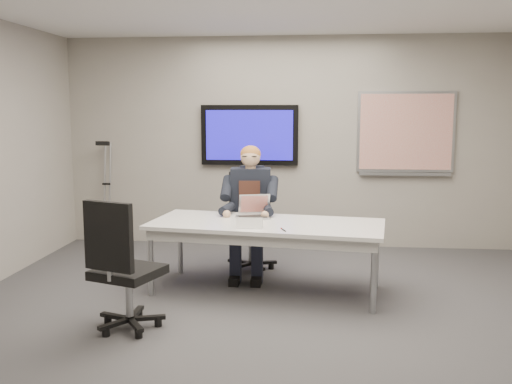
# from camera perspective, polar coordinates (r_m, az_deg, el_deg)

# --- Properties ---
(floor) EXTENTS (6.00, 6.00, 0.02)m
(floor) POSITION_cam_1_polar(r_m,az_deg,el_deg) (5.02, 1.36, -13.28)
(floor) COLOR #3D3D40
(floor) RESTS_ON ground
(wall_back) EXTENTS (6.00, 0.02, 2.80)m
(wall_back) POSITION_cam_1_polar(r_m,az_deg,el_deg) (7.67, 3.12, 4.96)
(wall_back) COLOR gray
(wall_back) RESTS_ON ground
(wall_front) EXTENTS (6.00, 0.02, 2.80)m
(wall_front) POSITION_cam_1_polar(r_m,az_deg,el_deg) (1.75, -6.10, -6.50)
(wall_front) COLOR gray
(wall_front) RESTS_ON ground
(conference_table) EXTENTS (2.43, 1.27, 0.72)m
(conference_table) POSITION_cam_1_polar(r_m,az_deg,el_deg) (5.76, 1.04, -3.85)
(conference_table) COLOR white
(conference_table) RESTS_ON ground
(tv_display) EXTENTS (1.30, 0.09, 0.80)m
(tv_display) POSITION_cam_1_polar(r_m,az_deg,el_deg) (7.66, -0.65, 5.71)
(tv_display) COLOR black
(tv_display) RESTS_ON wall_back
(whiteboard) EXTENTS (1.25, 0.08, 1.10)m
(whiteboard) POSITION_cam_1_polar(r_m,az_deg,el_deg) (7.72, 14.74, 5.69)
(whiteboard) COLOR #979BA0
(whiteboard) RESTS_ON wall_back
(office_chair_far) EXTENTS (0.65, 0.65, 1.12)m
(office_chair_far) POSITION_cam_1_polar(r_m,az_deg,el_deg) (6.62, -0.55, -4.76)
(office_chair_far) COLOR black
(office_chair_far) RESTS_ON ground
(office_chair_near) EXTENTS (0.68, 0.68, 1.12)m
(office_chair_near) POSITION_cam_1_polar(r_m,az_deg,el_deg) (4.94, -12.95, -9.54)
(office_chair_near) COLOR black
(office_chair_near) RESTS_ON ground
(seated_person) EXTENTS (0.46, 0.79, 1.44)m
(seated_person) POSITION_cam_1_polar(r_m,az_deg,el_deg) (6.31, -0.71, -3.25)
(seated_person) COLOR #1C1F2F
(seated_person) RESTS_ON office_chair_far
(crutch) EXTENTS (0.20, 0.49, 1.48)m
(crutch) POSITION_cam_1_polar(r_m,az_deg,el_deg) (8.06, -14.67, 0.06)
(crutch) COLOR #95979C
(crutch) RESTS_ON ground
(laptop) EXTENTS (0.38, 0.40, 0.23)m
(laptop) POSITION_cam_1_polar(r_m,az_deg,el_deg) (6.00, -0.26, -1.98)
(laptop) COLOR #B7B7BA
(laptop) RESTS_ON conference_table
(name_tent) EXTENTS (0.25, 0.08, 0.10)m
(name_tent) POSITION_cam_1_polar(r_m,az_deg,el_deg) (5.46, -0.66, -3.10)
(name_tent) COLOR white
(name_tent) RESTS_ON conference_table
(pen) EXTENTS (0.06, 0.14, 0.01)m
(pen) POSITION_cam_1_polar(r_m,az_deg,el_deg) (5.37, 2.73, -3.77)
(pen) COLOR black
(pen) RESTS_ON conference_table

